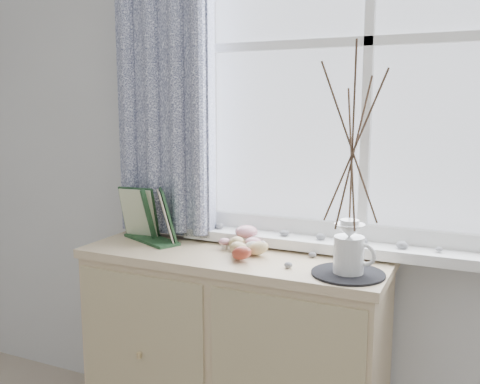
{
  "coord_description": "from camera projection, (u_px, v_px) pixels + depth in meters",
  "views": [
    {
      "loc": [
        0.71,
        -0.07,
        1.42
      ],
      "look_at": [
        -0.1,
        1.7,
        1.1
      ],
      "focal_mm": 40.0,
      "sensor_mm": 36.0,
      "label": 1
    }
  ],
  "objects": [
    {
      "name": "sideboard",
      "position": [
        233.0,
        355.0,
        2.14
      ],
      "size": [
        1.2,
        0.45,
        0.85
      ],
      "color": "#CDAD8F",
      "rests_on": "ground"
    },
    {
      "name": "botanical_book",
      "position": [
        147.0,
        215.0,
        2.21
      ],
      "size": [
        0.36,
        0.26,
        0.23
      ],
      "primitive_type": null,
      "rotation": [
        0.0,
        0.0,
        -0.43
      ],
      "color": "#1E3F23",
      "rests_on": "sideboard"
    },
    {
      "name": "toadstool_cluster",
      "position": [
        245.0,
        236.0,
        2.14
      ],
      "size": [
        0.18,
        0.15,
        0.09
      ],
      "color": "silver",
      "rests_on": "sideboard"
    },
    {
      "name": "wooden_eggs",
      "position": [
        244.0,
        248.0,
        2.03
      ],
      "size": [
        0.17,
        0.18,
        0.08
      ],
      "color": "tan",
      "rests_on": "sideboard"
    },
    {
      "name": "songbird_figurine",
      "position": [
        254.0,
        247.0,
        2.04
      ],
      "size": [
        0.11,
        0.05,
        0.06
      ],
      "primitive_type": null,
      "rotation": [
        0.0,
        0.0,
        -0.01
      ],
      "color": "silver",
      "rests_on": "sideboard"
    },
    {
      "name": "crocheted_doily",
      "position": [
        348.0,
        274.0,
        1.81
      ],
      "size": [
        0.25,
        0.25,
        0.01
      ],
      "primitive_type": "cylinder",
      "color": "black",
      "rests_on": "sideboard"
    },
    {
      "name": "twig_pitcher",
      "position": [
        353.0,
        144.0,
        1.74
      ],
      "size": [
        0.36,
        0.36,
        0.77
      ],
      "rotation": [
        0.0,
        0.0,
        -0.39
      ],
      "color": "white",
      "rests_on": "crocheted_doily"
    },
    {
      "name": "sideboard_pebbles",
      "position": [
        317.0,
        264.0,
        1.9
      ],
      "size": [
        0.25,
        0.19,
        0.02
      ],
      "color": "gray",
      "rests_on": "sideboard"
    }
  ]
}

